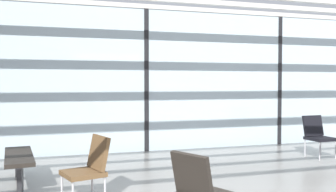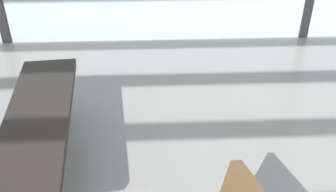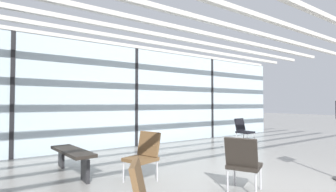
% 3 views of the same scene
% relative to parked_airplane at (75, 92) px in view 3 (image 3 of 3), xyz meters
% --- Properties ---
extents(ground_plane, '(60.00, 60.00, 0.00)m').
position_rel_parked_airplane_xyz_m(ground_plane, '(0.89, -9.62, -1.94)').
color(ground_plane, gray).
extents(glass_curtain_wall, '(14.00, 0.08, 3.25)m').
position_rel_parked_airplane_xyz_m(glass_curtain_wall, '(0.89, -4.42, -0.31)').
color(glass_curtain_wall, silver).
rests_on(glass_curtain_wall, ground).
extents(window_mullion_0, '(0.10, 0.12, 3.25)m').
position_rel_parked_airplane_xyz_m(window_mullion_0, '(-2.61, -4.42, -0.31)').
color(window_mullion_0, black).
rests_on(window_mullion_0, ground).
extents(window_mullion_1, '(0.10, 0.12, 3.25)m').
position_rel_parked_airplane_xyz_m(window_mullion_1, '(0.89, -4.42, -0.31)').
color(window_mullion_1, black).
rests_on(window_mullion_1, ground).
extents(window_mullion_2, '(0.10, 0.12, 3.25)m').
position_rel_parked_airplane_xyz_m(window_mullion_2, '(4.39, -4.42, -0.31)').
color(window_mullion_2, black).
rests_on(window_mullion_2, ground).
extents(ceiling_slats, '(13.72, 6.72, 0.10)m').
position_rel_parked_airplane_xyz_m(ceiling_slats, '(0.89, -7.72, 1.36)').
color(ceiling_slats, beige).
rests_on(ceiling_slats, glass_curtain_wall).
extents(parked_airplane, '(12.26, 3.87, 3.87)m').
position_rel_parked_airplane_xyz_m(parked_airplane, '(0.00, 0.00, 0.00)').
color(parked_airplane, silver).
rests_on(parked_airplane, ground).
extents(lounge_chair_1, '(0.68, 0.66, 0.87)m').
position_rel_parked_airplane_xyz_m(lounge_chair_1, '(0.26, -9.28, -1.44)').
color(lounge_chair_1, '#28231E').
rests_on(lounge_chair_1, ground).
extents(lounge_chair_2, '(0.64, 0.61, 0.87)m').
position_rel_parked_airplane_xyz_m(lounge_chair_2, '(-0.71, -7.86, -1.44)').
color(lounge_chair_2, brown).
rests_on(lounge_chair_2, ground).
extents(lounge_chair_3, '(0.52, 0.56, 0.87)m').
position_rel_parked_airplane_xyz_m(lounge_chair_3, '(4.17, -6.18, -1.44)').
color(lounge_chair_3, black).
rests_on(lounge_chair_3, ground).
extents(waiting_bench, '(0.55, 1.69, 0.47)m').
position_rel_parked_airplane_xyz_m(waiting_bench, '(-1.67, -6.64, -1.57)').
color(waiting_bench, '#28231E').
rests_on(waiting_bench, ground).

